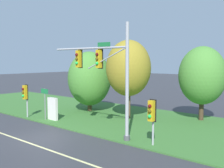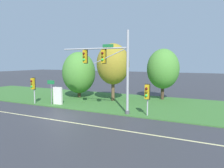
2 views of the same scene
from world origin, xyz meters
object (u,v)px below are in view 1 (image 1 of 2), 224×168
route_sign_post (45,99)px  info_kiosk (53,109)px  tree_left_of_mast (128,68)px  tree_nearest_road (89,79)px  pedestrian_signal_near_kerb (25,94)px  pedestrian_signal_further_along (152,113)px  tree_behind_signpost (202,76)px  traffic_signal_mast (105,69)px

route_sign_post → info_kiosk: (0.60, 0.35, -0.84)m
route_sign_post → tree_left_of_mast: (4.97, 5.14, 2.57)m
tree_nearest_road → pedestrian_signal_near_kerb: bearing=-107.6°
pedestrian_signal_further_along → tree_behind_signpost: bearing=95.1°
pedestrian_signal_further_along → route_sign_post: pedestrian_signal_further_along is taller
route_sign_post → info_kiosk: 1.09m
tree_nearest_road → traffic_signal_mast: bearing=-37.8°
traffic_signal_mast → pedestrian_signal_further_along: 4.42m
tree_left_of_mast → info_kiosk: size_ratio=3.58×
pedestrian_signal_near_kerb → tree_behind_signpost: (12.14, 9.22, 1.68)m
pedestrian_signal_near_kerb → tree_behind_signpost: bearing=37.2°
pedestrian_signal_further_along → info_kiosk: (-10.28, 0.55, -1.02)m
tree_nearest_road → tree_behind_signpost: (10.23, 3.19, 0.55)m
info_kiosk → pedestrian_signal_further_along: bearing=-3.0°
route_sign_post → info_kiosk: size_ratio=1.41×
traffic_signal_mast → info_kiosk: bearing=174.6°
traffic_signal_mast → tree_behind_signpost: bearing=72.2°
pedestrian_signal_further_along → tree_behind_signpost: size_ratio=0.45×
pedestrian_signal_further_along → route_sign_post: size_ratio=1.03×
route_sign_post → tree_nearest_road: 5.62m
traffic_signal_mast → tree_behind_signpost: traffic_signal_mast is taller
route_sign_post → tree_left_of_mast: tree_left_of_mast is taller
pedestrian_signal_near_kerb → tree_behind_signpost: tree_behind_signpost is taller
route_sign_post → tree_nearest_road: size_ratio=0.45×
tree_nearest_road → tree_left_of_mast: size_ratio=0.87×
info_kiosk → tree_left_of_mast: bearing=47.6°
pedestrian_signal_further_along → tree_left_of_mast: tree_left_of_mast is taller
tree_left_of_mast → tree_behind_signpost: tree_left_of_mast is taller
traffic_signal_mast → tree_left_of_mast: size_ratio=1.09×
tree_left_of_mast → info_kiosk: bearing=-132.4°
tree_left_of_mast → tree_behind_signpost: size_ratio=1.09×
traffic_signal_mast → pedestrian_signal_near_kerb: (-9.27, -0.32, -2.37)m
tree_nearest_road → info_kiosk: size_ratio=3.11×
route_sign_post → tree_behind_signpost: (10.09, 8.62, 1.98)m
pedestrian_signal_near_kerb → info_kiosk: (2.65, 0.94, -1.14)m
pedestrian_signal_further_along → tree_left_of_mast: 8.31m
route_sign_post → tree_nearest_road: (-0.14, 5.43, 1.43)m
traffic_signal_mast → pedestrian_signal_near_kerb: size_ratio=2.54×
pedestrian_signal_further_along → route_sign_post: (-10.88, 0.20, -0.17)m
pedestrian_signal_further_along → tree_left_of_mast: size_ratio=0.41×
route_sign_post → tree_behind_signpost: tree_behind_signpost is taller
traffic_signal_mast → tree_left_of_mast: traffic_signal_mast is taller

